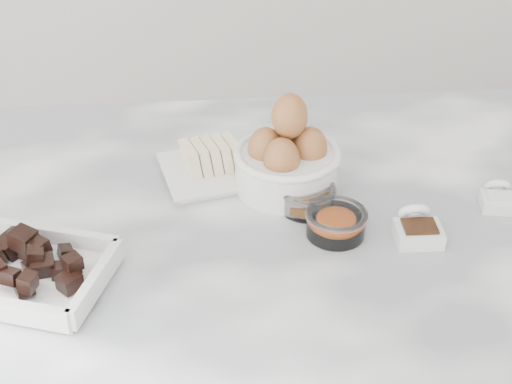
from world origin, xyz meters
TOP-DOWN VIEW (x-y plane):
  - marble_slab at (0.00, 0.00)m, footprint 1.20×0.80m
  - chocolate_dish at (-0.27, -0.09)m, footprint 0.23×0.21m
  - butter_plate at (-0.04, 0.14)m, footprint 0.17×0.17m
  - sugar_ramekin at (0.08, 0.11)m, footprint 0.07×0.07m
  - egg_bowl at (0.07, 0.10)m, footprint 0.16×0.16m
  - honey_bowl at (0.09, 0.04)m, footprint 0.08×0.08m
  - zest_bowl at (0.12, -0.02)m, footprint 0.08×0.08m
  - vanilla_spoon at (0.23, -0.04)m, footprint 0.06×0.07m
  - salt_spoon at (0.37, 0.03)m, footprint 0.06×0.07m

SIDE VIEW (x-z plane):
  - marble_slab at x=0.00m, z-range 0.90..0.94m
  - salt_spoon at x=0.37m, z-range 0.93..0.97m
  - vanilla_spoon at x=0.23m, z-range 0.93..0.98m
  - honey_bowl at x=0.09m, z-range 0.94..0.98m
  - zest_bowl at x=0.12m, z-range 0.94..0.98m
  - butter_plate at x=-0.04m, z-range 0.93..0.99m
  - chocolate_dish at x=-0.27m, z-range 0.94..0.99m
  - sugar_ramekin at x=0.08m, z-range 0.94..0.99m
  - egg_bowl at x=0.07m, z-range 0.91..1.06m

